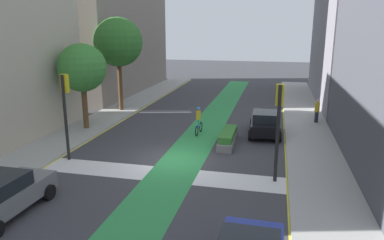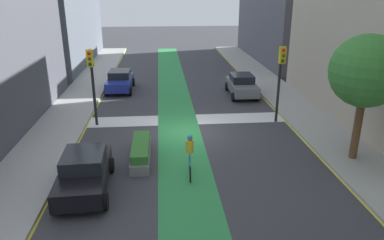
% 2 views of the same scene
% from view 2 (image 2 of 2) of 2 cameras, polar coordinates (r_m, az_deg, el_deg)
% --- Properties ---
extents(ground_plane, '(120.00, 120.00, 0.00)m').
position_cam_2_polar(ground_plane, '(20.69, -0.41, -1.82)').
color(ground_plane, '#38383D').
extents(bike_lane_paint, '(2.40, 60.00, 0.01)m').
position_cam_2_polar(bike_lane_paint, '(20.65, -2.00, -1.86)').
color(bike_lane_paint, '#2D8C47').
rests_on(bike_lane_paint, ground_plane).
extents(crosswalk_band, '(12.00, 1.80, 0.01)m').
position_cam_2_polar(crosswalk_band, '(22.55, -0.81, 0.07)').
color(crosswalk_band, silver).
rests_on(crosswalk_band, ground_plane).
extents(sidewalk_left, '(3.00, 60.00, 0.15)m').
position_cam_2_polar(sidewalk_left, '(22.49, 19.01, -0.92)').
color(sidewalk_left, '#9E9E99').
rests_on(sidewalk_left, ground_plane).
extents(curb_stripe_left, '(0.16, 60.00, 0.01)m').
position_cam_2_polar(curb_stripe_left, '(21.96, 15.40, -1.23)').
color(curb_stripe_left, yellow).
rests_on(curb_stripe_left, ground_plane).
extents(sidewalk_right, '(3.00, 60.00, 0.15)m').
position_cam_2_polar(sidewalk_right, '(21.45, -20.82, -2.16)').
color(sidewalk_right, '#9E9E99').
rests_on(sidewalk_right, ground_plane).
extents(curb_stripe_right, '(0.16, 60.00, 0.01)m').
position_cam_2_polar(curb_stripe_right, '(21.11, -16.88, -2.25)').
color(curb_stripe_right, yellow).
rests_on(curb_stripe_right, ground_plane).
extents(traffic_signal_near_right, '(0.35, 0.52, 4.48)m').
position_cam_2_polar(traffic_signal_near_right, '(21.46, -15.43, 7.03)').
color(traffic_signal_near_right, black).
rests_on(traffic_signal_near_right, ground_plane).
extents(traffic_signal_near_left, '(0.35, 0.52, 4.56)m').
position_cam_2_polar(traffic_signal_near_left, '(21.85, 13.71, 7.54)').
color(traffic_signal_near_left, black).
rests_on(traffic_signal_near_left, ground_plane).
extents(car_black_right_far, '(2.17, 4.27, 1.57)m').
position_cam_2_polar(car_black_right_far, '(15.23, -16.49, -7.81)').
color(car_black_right_far, black).
rests_on(car_black_right_far, ground_plane).
extents(car_grey_left_near, '(2.08, 4.23, 1.57)m').
position_cam_2_polar(car_grey_left_near, '(27.78, 7.82, 5.47)').
color(car_grey_left_near, slate).
rests_on(car_grey_left_near, ground_plane).
extents(car_blue_right_near, '(2.08, 4.23, 1.57)m').
position_cam_2_polar(car_blue_right_near, '(29.42, -11.22, 6.09)').
color(car_blue_right_near, navy).
rests_on(car_blue_right_near, ground_plane).
extents(cyclist_in_lane, '(0.32, 1.73, 1.86)m').
position_cam_2_polar(cyclist_in_lane, '(15.66, -0.34, -5.41)').
color(cyclist_in_lane, black).
rests_on(cyclist_in_lane, ground_plane).
extents(street_tree_near, '(3.21, 3.21, 5.75)m').
position_cam_2_polar(street_tree_near, '(17.64, 25.66, 6.83)').
color(street_tree_near, brown).
rests_on(street_tree_near, sidewalk_left).
extents(median_planter, '(0.86, 3.44, 0.85)m').
position_cam_2_polar(median_planter, '(17.44, -8.02, -4.91)').
color(median_planter, slate).
rests_on(median_planter, ground_plane).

